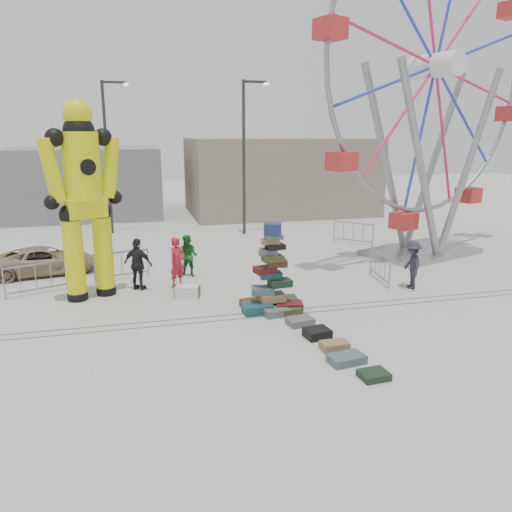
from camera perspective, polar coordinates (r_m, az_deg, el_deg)
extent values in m
plane|color=#9E9E99|center=(14.44, -1.57, -8.06)|extent=(90.00, 90.00, 0.00)
cube|color=#47443F|center=(14.99, -2.08, -7.20)|extent=(40.00, 0.04, 0.01)
cube|color=#47443F|center=(15.35, -2.39, -6.68)|extent=(40.00, 0.04, 0.01)
cube|color=gray|center=(34.64, 2.58, 9.17)|extent=(12.00, 8.00, 5.00)
cube|color=gray|center=(35.36, -19.28, 8.02)|extent=(10.00, 8.00, 4.40)
cylinder|color=#2D2D30|center=(26.76, -1.40, 10.97)|extent=(0.16, 0.16, 8.00)
cube|color=#2D2D30|center=(26.97, -0.14, 19.29)|extent=(1.20, 0.15, 0.12)
cube|color=silver|center=(27.12, 1.17, 19.05)|extent=(0.25, 0.25, 0.12)
cylinder|color=#2D2D30|center=(28.13, -16.64, 10.55)|extent=(0.16, 0.16, 8.00)
cube|color=#2D2D30|center=(28.18, -15.94, 18.56)|extent=(1.20, 0.15, 0.12)
cube|color=silver|center=(28.17, -14.64, 18.44)|extent=(0.25, 0.25, 0.12)
cube|color=#1A4A50|center=(15.42, 0.15, -6.01)|extent=(0.91, 0.63, 0.29)
cube|color=#501515|center=(15.66, 3.78, -5.77)|extent=(0.93, 0.72, 0.27)
cube|color=#4A2D18|center=(15.94, -0.28, -5.41)|extent=(0.87, 0.67, 0.25)
cube|color=#3A4020|center=(16.17, 3.24, -5.11)|extent=(0.86, 0.64, 0.27)
cube|color=slate|center=(15.23, 2.29, -6.41)|extent=(0.82, 0.61, 0.22)
cube|color=black|center=(16.26, 1.31, -5.02)|extent=(0.80, 0.60, 0.25)
cube|color=#92704A|center=(15.59, 1.84, -4.73)|extent=(0.81, 0.58, 0.25)
cube|color=#4A5F6A|center=(15.49, 0.81, -3.94)|extent=(0.81, 0.64, 0.22)
cube|color=#1A3020|center=(15.49, 2.76, -3.08)|extent=(0.73, 0.53, 0.22)
cube|color=#1A4A50|center=(15.55, 1.71, -2.19)|extent=(0.71, 0.51, 0.20)
cube|color=#501515|center=(15.39, 1.03, -1.57)|extent=(0.73, 0.57, 0.20)
cube|color=#4A2D18|center=(15.37, 2.43, -0.82)|extent=(0.69, 0.54, 0.20)
cube|color=#3A4020|center=(15.18, 1.93, -0.26)|extent=(0.66, 0.47, 0.18)
cube|color=slate|center=(15.25, 1.39, 0.50)|extent=(0.66, 0.53, 0.18)
cube|color=black|center=(15.17, 2.22, 1.08)|extent=(0.60, 0.44, 0.16)
cube|color=#92704A|center=(15.16, 1.63, 1.68)|extent=(0.58, 0.42, 0.16)
cube|color=#4A5F6A|center=(15.06, 2.05, 2.16)|extent=(0.56, 0.41, 0.13)
cylinder|color=navy|center=(15.04, 1.90, 3.10)|extent=(0.54, 0.54, 0.36)
sphere|color=black|center=(17.61, -19.70, -4.32)|extent=(0.68, 0.68, 0.68)
cylinder|color=#DDE00C|center=(17.26, -20.05, -0.25)|extent=(0.62, 0.62, 2.85)
sphere|color=black|center=(16.99, -20.45, 4.42)|extent=(0.71, 0.71, 0.71)
sphere|color=black|center=(17.91, -16.73, -3.79)|extent=(0.68, 0.68, 0.68)
cylinder|color=#DDE00C|center=(17.57, -17.02, 0.23)|extent=(0.62, 0.62, 2.85)
sphere|color=black|center=(17.30, -17.36, 4.82)|extent=(0.71, 0.71, 0.71)
cube|color=#DDE00C|center=(17.11, -18.94, 5.21)|extent=(1.43, 1.15, 0.62)
cylinder|color=#DDE00C|center=(16.97, -19.30, 9.67)|extent=(1.16, 1.16, 2.14)
sphere|color=black|center=(16.94, -19.60, 13.27)|extent=(0.98, 0.98, 0.98)
sphere|color=#DDE00C|center=(16.95, -19.75, 15.07)|extent=(0.89, 0.89, 0.89)
sphere|color=black|center=(16.72, -22.06, 12.45)|extent=(0.57, 0.57, 0.57)
cylinder|color=#DDE00C|center=(16.71, -22.34, 9.04)|extent=(0.86, 0.72, 2.01)
sphere|color=black|center=(16.78, -22.32, 5.68)|extent=(0.46, 0.46, 0.46)
sphere|color=black|center=(17.20, -17.10, 12.86)|extent=(0.57, 0.57, 0.57)
cylinder|color=#DDE00C|center=(17.30, -16.31, 9.66)|extent=(0.86, 0.72, 2.01)
sphere|color=black|center=(17.43, -15.82, 6.48)|extent=(0.46, 0.46, 0.46)
cube|color=gray|center=(23.97, 18.27, 0.48)|extent=(5.80, 4.58, 0.20)
cylinder|color=gray|center=(21.58, 18.31, 9.68)|extent=(3.42, 1.49, 8.21)
cylinder|color=gray|center=(24.21, 23.11, 9.67)|extent=(3.42, 1.49, 8.21)
cylinder|color=gray|center=(22.74, 14.65, 10.11)|extent=(3.42, 1.49, 8.21)
cylinder|color=gray|center=(25.25, 19.63, 10.11)|extent=(3.42, 1.49, 8.21)
cylinder|color=white|center=(23.53, 19.85, 19.78)|extent=(1.71, 2.44, 1.01)
torus|color=gray|center=(23.53, 19.85, 19.78)|extent=(11.68, 4.40, 12.35)
cube|color=red|center=(23.70, 18.53, 3.81)|extent=(1.17, 1.17, 0.71)
cube|color=silver|center=(16.98, -7.86, -4.06)|extent=(0.94, 0.70, 0.39)
cube|color=#3A4020|center=(15.38, 3.98, -6.26)|extent=(0.75, 0.60, 0.21)
cube|color=slate|center=(14.59, 5.08, -7.44)|extent=(0.81, 0.63, 0.20)
cube|color=black|center=(13.77, 7.01, -8.74)|extent=(0.75, 0.65, 0.25)
cube|color=#92704A|center=(13.11, 8.97, -10.10)|extent=(0.72, 0.44, 0.22)
cube|color=#4A5F6A|center=(12.48, 10.32, -11.49)|extent=(0.94, 0.66, 0.21)
cube|color=#1A3020|center=(11.89, 13.32, -13.10)|extent=(0.68, 0.57, 0.17)
imported|color=#A8182A|center=(17.93, -8.98, -0.73)|extent=(0.79, 0.76, 1.82)
imported|color=#186120|center=(19.23, -7.77, 0.00)|extent=(0.99, 0.93, 1.62)
imported|color=black|center=(17.91, -13.32, -0.93)|extent=(1.16, 0.95, 1.85)
imported|color=#25232F|center=(18.47, 17.37, -0.95)|extent=(0.86, 1.22, 1.72)
imported|color=#937E5F|center=(21.16, -22.97, -0.47)|extent=(4.11, 2.41, 1.07)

